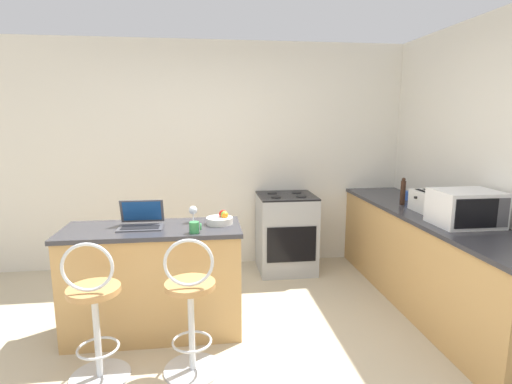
{
  "coord_description": "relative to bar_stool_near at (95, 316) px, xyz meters",
  "views": [
    {
      "loc": [
        -0.08,
        -2.42,
        1.73
      ],
      "look_at": [
        0.43,
        1.6,
        0.99
      ],
      "focal_mm": 28.0,
      "sensor_mm": 36.0,
      "label": 1
    }
  ],
  "objects": [
    {
      "name": "pepper_mill",
      "position": [
        2.69,
        1.15,
        0.56
      ],
      "size": [
        0.05,
        0.05,
        0.27
      ],
      "color": "#331E14",
      "rests_on": "counter_right"
    },
    {
      "name": "ground_plane",
      "position": [
        0.82,
        -0.11,
        -0.46
      ],
      "size": [
        20.0,
        20.0,
        0.0
      ],
      "primitive_type": "plane",
      "color": "#BCAD8E"
    },
    {
      "name": "mug_green",
      "position": [
        0.65,
        0.39,
        0.47
      ],
      "size": [
        0.09,
        0.07,
        0.09
      ],
      "color": "#338447",
      "rests_on": "breakfast_bar"
    },
    {
      "name": "wine_glass_short",
      "position": [
        0.63,
        0.71,
        0.53
      ],
      "size": [
        0.07,
        0.07,
        0.14
      ],
      "color": "silver",
      "rests_on": "breakfast_bar"
    },
    {
      "name": "laptop",
      "position": [
        0.23,
        0.63,
        0.48
      ],
      "size": [
        0.34,
        0.25,
        0.21
      ],
      "color": "#47474C",
      "rests_on": "breakfast_bar"
    },
    {
      "name": "mug_blue",
      "position": [
        2.87,
        1.37,
        0.48
      ],
      "size": [
        0.1,
        0.08,
        0.1
      ],
      "color": "#2D51AD",
      "rests_on": "counter_right"
    },
    {
      "name": "bar_stool_far",
      "position": [
        0.62,
        0.0,
        0.0
      ],
      "size": [
        0.4,
        0.4,
        0.99
      ],
      "color": "silver",
      "rests_on": "ground_plane"
    },
    {
      "name": "microwave",
      "position": [
        2.8,
        0.35,
        0.57
      ],
      "size": [
        0.49,
        0.39,
        0.28
      ],
      "color": "white",
      "rests_on": "counter_right"
    },
    {
      "name": "wall_back",
      "position": [
        0.82,
        2.16,
        0.84
      ],
      "size": [
        12.0,
        0.06,
        2.6
      ],
      "color": "silver",
      "rests_on": "ground_plane"
    },
    {
      "name": "counter_right",
      "position": [
        2.78,
        0.76,
        -0.01
      ],
      "size": [
        0.64,
        2.77,
        0.89
      ],
      "color": "tan",
      "rests_on": "ground_plane"
    },
    {
      "name": "bar_stool_near",
      "position": [
        0.0,
        0.0,
        0.0
      ],
      "size": [
        0.4,
        0.4,
        0.99
      ],
      "color": "silver",
      "rests_on": "ground_plane"
    },
    {
      "name": "breakfast_bar",
      "position": [
        0.31,
        0.59,
        -0.01
      ],
      "size": [
        1.4,
        0.56,
        0.89
      ],
      "color": "tan",
      "rests_on": "ground_plane"
    },
    {
      "name": "stove_range",
      "position": [
        1.64,
        1.81,
        -0.01
      ],
      "size": [
        0.63,
        0.61,
        0.89
      ],
      "color": "#9EA3A8",
      "rests_on": "ground_plane"
    },
    {
      "name": "toaster",
      "position": [
        2.75,
        0.84,
        0.52
      ],
      "size": [
        0.21,
        0.3,
        0.2
      ],
      "color": "silver",
      "rests_on": "counter_right"
    },
    {
      "name": "fruit_bowl",
      "position": [
        0.85,
        0.64,
        0.47
      ],
      "size": [
        0.22,
        0.22,
        0.11
      ],
      "color": "silver",
      "rests_on": "breakfast_bar"
    }
  ]
}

